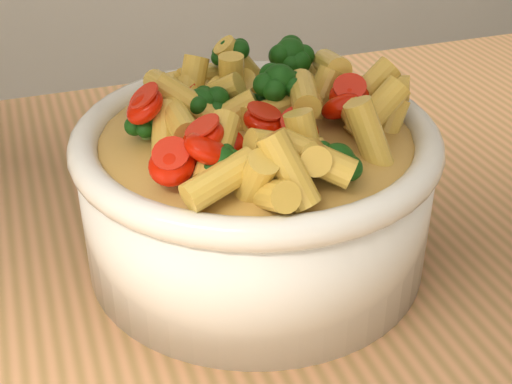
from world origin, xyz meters
name	(u,v)px	position (x,y,z in m)	size (l,w,h in m)	color
serving_bowl	(256,190)	(0.08, 0.05, 0.95)	(0.25, 0.25, 0.11)	white
pasta_salad	(256,104)	(0.08, 0.05, 1.02)	(0.20, 0.20, 0.04)	#F4B54D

